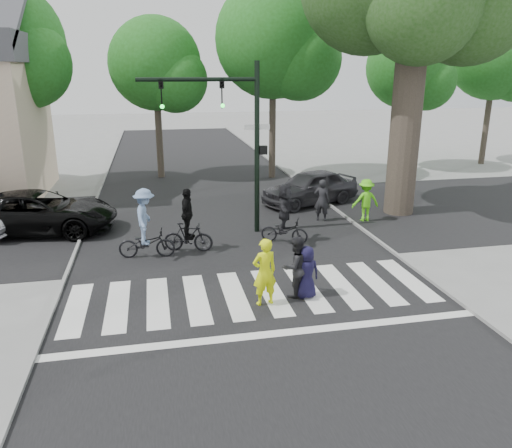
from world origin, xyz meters
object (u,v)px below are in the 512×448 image
Objects in this scene: car_suv at (38,212)px; cyclist_mid at (188,226)px; pedestrian_child at (307,272)px; car_grey at (310,187)px; pedestrian_adult at (296,267)px; pedestrian_woman at (265,272)px; cyclist_right at (285,217)px; traffic_signal at (233,125)px; cyclist_left at (146,228)px.

cyclist_mid is at bearing -113.65° from car_suv.
pedestrian_child is 0.32× the size of car_grey.
pedestrian_adult is at bearing -58.21° from cyclist_mid.
pedestrian_adult is 0.30× the size of car_suv.
cyclist_right is (1.71, 4.47, 0.04)m from pedestrian_woman.
pedestrian_woman is (-0.19, -5.87, -3.02)m from traffic_signal.
car_suv is at bearing -47.64° from pedestrian_child.
car_grey is at bearing -128.52° from pedestrian_adult.
car_grey is (3.25, 8.96, -0.07)m from pedestrian_adult.
pedestrian_adult is at bearing -31.13° from pedestrian_child.
traffic_signal is 1.09× the size of car_suv.
pedestrian_child is at bearing -43.20° from cyclist_left.
traffic_signal reaches higher than car_suv.
car_grey is (2.43, 4.79, -0.16)m from cyclist_right.
cyclist_left reaches higher than pedestrian_adult.
traffic_signal is 7.76m from car_suv.
car_grey is at bearing 63.09° from cyclist_right.
cyclist_left is at bearing -48.52° from pedestrian_child.
traffic_signal is at bearing -85.75° from pedestrian_child.
traffic_signal reaches higher than pedestrian_adult.
cyclist_mid reaches higher than car_grey.
cyclist_left is at bearing -65.85° from pedestrian_woman.
cyclist_mid is at bearing -138.34° from traffic_signal.
pedestrian_child is at bearing 135.60° from pedestrian_adult.
cyclist_right is 0.46× the size of car_grey.
traffic_signal reaches higher than pedestrian_woman.
pedestrian_woman is 0.40× the size of car_grey.
cyclist_mid is (-2.74, 4.12, 0.16)m from pedestrian_child.
cyclist_right reaches higher than pedestrian_adult.
traffic_signal is 3.42× the size of pedestrian_woman.
car_suv is at bearing -100.62° from car_grey.
pedestrian_adult is 10.41m from car_suv.
cyclist_left reaches higher than car_grey.
car_grey is at bearing 40.94° from cyclist_mid.
pedestrian_adult is 9.53m from car_grey.
cyclist_right is 5.37m from car_grey.
pedestrian_woman is at bearing -53.85° from cyclist_left.
cyclist_left is (-2.91, 3.99, 0.09)m from pedestrian_woman.
cyclist_right is at bearing -47.38° from car_grey.
cyclist_left is at bearing -62.74° from pedestrian_adult.
cyclist_right is at bearing -101.83° from car_suv.
pedestrian_child is at bearing -56.39° from cyclist_mid.
car_grey is (10.89, 1.89, -0.01)m from car_suv.
cyclist_left reaches higher than cyclist_right.
car_suv is at bearing 149.25° from cyclist_mid.
pedestrian_woman is 1.18m from pedestrian_child.
pedestrian_child is at bearing 176.39° from pedestrian_woman.
traffic_signal is at bearing -69.87° from car_grey.
traffic_signal reaches higher than cyclist_mid.
car_suv is (-5.16, 3.07, -0.10)m from cyclist_mid.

